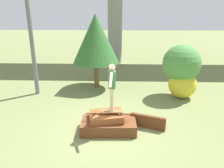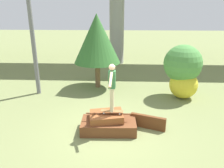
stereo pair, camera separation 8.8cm
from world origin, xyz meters
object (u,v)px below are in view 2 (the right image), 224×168
(tree_behind_left, at_px, (183,64))
(bush_yellow_flowering, at_px, (183,85))
(skateboard, at_px, (112,111))
(tree_behind_right, at_px, (97,39))
(skater, at_px, (112,85))
(utility_pole, at_px, (30,17))

(tree_behind_left, xyz_separation_m, bush_yellow_flowering, (0.09, -0.16, -0.98))
(skateboard, height_order, tree_behind_right, tree_behind_right)
(skater, bearing_deg, skateboard, 171.12)
(skater, distance_m, utility_pole, 5.60)
(skateboard, bearing_deg, bush_yellow_flowering, 44.74)
(utility_pole, bearing_deg, tree_behind_left, -0.98)
(skater, xyz_separation_m, tree_behind_right, (-0.99, 4.58, 0.90))
(tree_behind_right, relative_size, bush_yellow_flowering, 2.94)
(skateboard, bearing_deg, tree_behind_right, 102.17)
(utility_pole, height_order, bush_yellow_flowering, utility_pole)
(skateboard, relative_size, utility_pole, 0.11)
(skater, distance_m, tree_behind_right, 4.77)
(skateboard, xyz_separation_m, utility_pole, (-3.89, 3.49, 2.95))
(skateboard, relative_size, tree_behind_left, 0.31)
(skateboard, height_order, bush_yellow_flowering, bush_yellow_flowering)
(skater, relative_size, tree_behind_right, 0.42)
(skateboard, bearing_deg, skater, -8.88)
(skater, bearing_deg, tree_behind_right, 102.17)
(utility_pole, relative_size, tree_behind_left, 2.84)
(tree_behind_left, height_order, bush_yellow_flowering, tree_behind_left)
(tree_behind_left, bearing_deg, bush_yellow_flowering, -59.45)
(bush_yellow_flowering, bearing_deg, tree_behind_left, 120.55)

